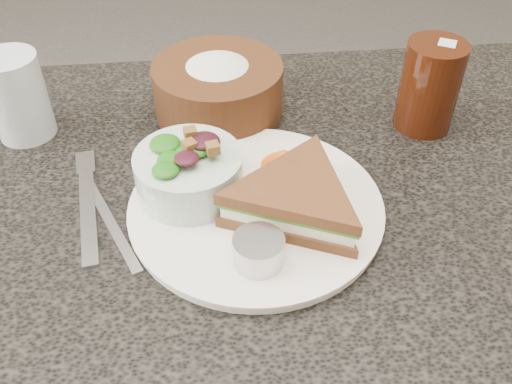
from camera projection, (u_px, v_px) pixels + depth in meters
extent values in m
cube|color=black|center=(248.00, 382.00, 0.89)|extent=(1.00, 0.70, 0.75)
cylinder|color=white|center=(256.00, 208.00, 0.63)|extent=(0.28, 0.28, 0.01)
cylinder|color=#B2B2B3|center=(259.00, 251.00, 0.56)|extent=(0.06, 0.06, 0.03)
cone|color=#FF590F|center=(284.00, 158.00, 0.67)|extent=(0.08, 0.08, 0.02)
cube|color=#9A9FA4|center=(88.00, 210.00, 0.64)|extent=(0.04, 0.17, 0.00)
cube|color=#AEB0B5|center=(109.00, 220.00, 0.62)|extent=(0.08, 0.16, 0.00)
cylinder|color=silver|center=(18.00, 97.00, 0.71)|extent=(0.08, 0.08, 0.11)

